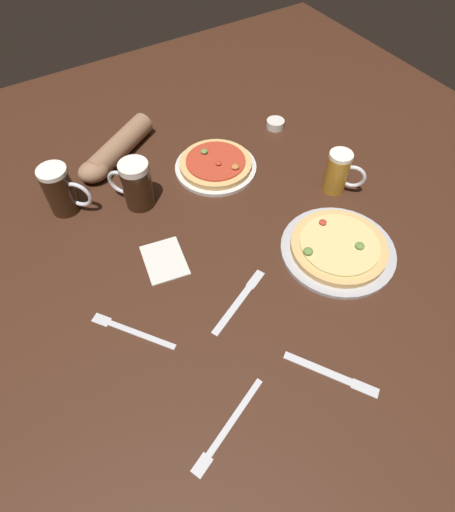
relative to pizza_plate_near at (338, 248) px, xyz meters
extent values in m
cube|color=#3D2114|center=(-0.28, 0.13, -0.03)|extent=(2.40, 2.40, 0.03)
cylinder|color=#B2B2B7|center=(0.00, 0.00, -0.01)|extent=(0.32, 0.32, 0.01)
cylinder|color=tan|center=(0.00, 0.00, 0.01)|extent=(0.26, 0.26, 0.02)
cylinder|color=#DBC67A|center=(0.00, 0.00, 0.02)|extent=(0.22, 0.22, 0.01)
ellipsoid|color=olive|center=(-0.09, 0.02, 0.03)|extent=(0.03, 0.03, 0.01)
ellipsoid|color=olive|center=(0.04, -0.04, 0.03)|extent=(0.02, 0.02, 0.01)
ellipsoid|color=#B73823|center=(0.01, 0.08, 0.03)|extent=(0.02, 0.02, 0.01)
cylinder|color=silver|center=(-0.11, 0.47, -0.01)|extent=(0.27, 0.27, 0.01)
cylinder|color=tan|center=(-0.11, 0.47, 0.01)|extent=(0.23, 0.23, 0.02)
cylinder|color=#B73823|center=(-0.11, 0.47, 0.02)|extent=(0.19, 0.19, 0.01)
ellipsoid|color=olive|center=(-0.12, 0.53, 0.03)|extent=(0.02, 0.02, 0.01)
ellipsoid|color=#C67038|center=(-0.08, 0.41, 0.03)|extent=(0.03, 0.03, 0.01)
ellipsoid|color=#B73823|center=(-0.11, 0.45, 0.03)|extent=(0.02, 0.02, 0.01)
cylinder|color=#B27A23|center=(0.16, 0.20, 0.05)|extent=(0.07, 0.07, 0.12)
cylinder|color=white|center=(0.16, 0.20, 0.11)|extent=(0.07, 0.07, 0.01)
torus|color=silver|center=(0.19, 0.16, 0.05)|extent=(0.06, 0.07, 0.08)
cylinder|color=black|center=(-0.58, 0.56, 0.05)|extent=(0.09, 0.09, 0.14)
cylinder|color=white|center=(-0.58, 0.56, 0.13)|extent=(0.08, 0.08, 0.01)
torus|color=silver|center=(-0.54, 0.52, 0.05)|extent=(0.07, 0.07, 0.09)
cylinder|color=black|center=(-0.38, 0.46, 0.05)|extent=(0.09, 0.09, 0.13)
cylinder|color=white|center=(-0.38, 0.46, 0.13)|extent=(0.09, 0.09, 0.02)
torus|color=silver|center=(-0.42, 0.50, 0.05)|extent=(0.06, 0.07, 0.09)
cylinder|color=silver|center=(0.19, 0.55, 0.00)|extent=(0.06, 0.06, 0.03)
cube|color=silver|center=(-0.42, 0.22, -0.01)|extent=(0.13, 0.16, 0.01)
cube|color=silver|center=(-0.48, -0.23, -0.01)|extent=(0.19, 0.09, 0.01)
cube|color=silver|center=(-0.59, -0.28, -0.01)|extent=(0.05, 0.04, 0.00)
cube|color=silver|center=(-0.34, 0.00, -0.01)|extent=(0.17, 0.09, 0.01)
cube|color=silver|center=(-0.25, 0.04, -0.01)|extent=(0.06, 0.05, 0.00)
cube|color=silver|center=(-0.57, 0.05, -0.01)|extent=(0.12, 0.16, 0.01)
cube|color=silver|center=(-0.64, 0.14, -0.01)|extent=(0.05, 0.05, 0.00)
cube|color=silver|center=(-0.26, -0.24, -0.01)|extent=(0.11, 0.16, 0.01)
cube|color=silver|center=(-0.20, -0.33, -0.01)|extent=(0.05, 0.06, 0.00)
cylinder|color=#936B4C|center=(-0.34, 0.70, 0.02)|extent=(0.28, 0.21, 0.07)
ellipsoid|color=#936B4C|center=(-0.46, 0.63, 0.02)|extent=(0.10, 0.08, 0.07)
camera|label=1|loc=(-0.65, -0.46, 0.92)|focal=30.02mm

